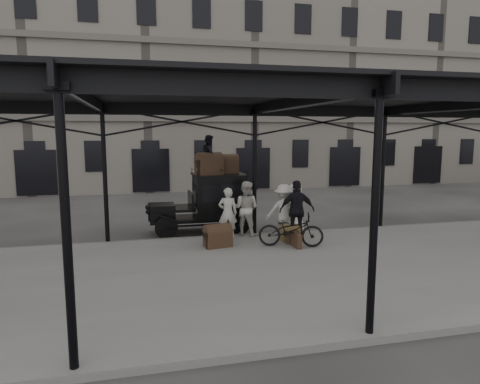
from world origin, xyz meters
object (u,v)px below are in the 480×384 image
object	(u,v)px
bicycle	(291,230)
steamer_trunk_roof_near	(209,165)
taxi	(210,200)
porter_left	(228,213)
porter_official	(297,211)
steamer_trunk_platform	(218,237)

from	to	relation	value
bicycle	steamer_trunk_roof_near	world-z (taller)	steamer_trunk_roof_near
taxi	steamer_trunk_roof_near	distance (m)	1.34
steamer_trunk_roof_near	porter_left	bearing A→B (deg)	-89.18
porter_left	porter_official	distance (m)	2.31
taxi	steamer_trunk_platform	bearing A→B (deg)	-94.72
porter_left	steamer_trunk_platform	size ratio (longest dim) A/B	2.09
porter_official	steamer_trunk_platform	xyz separation A→B (m)	(-2.69, -0.18, -0.70)
steamer_trunk_roof_near	porter_official	bearing A→B (deg)	-55.98
porter_left	porter_official	world-z (taller)	porter_official
porter_left	steamer_trunk_platform	bearing A→B (deg)	73.01
bicycle	steamer_trunk_platform	world-z (taller)	bicycle
taxi	steamer_trunk_roof_near	size ratio (longest dim) A/B	3.99
taxi	steamer_trunk_roof_near	world-z (taller)	steamer_trunk_roof_near
steamer_trunk_platform	porter_official	bearing A→B (deg)	-6.96
porter_left	porter_official	xyz separation A→B (m)	(2.16, -0.82, 0.14)
taxi	bicycle	size ratio (longest dim) A/B	1.81
taxi	porter_left	world-z (taller)	taxi
taxi	bicycle	distance (m)	3.76
taxi	bicycle	world-z (taller)	taxi
taxi	steamer_trunk_roof_near	bearing A→B (deg)	-108.07
porter_left	steamer_trunk_platform	distance (m)	1.27
porter_official	porter_left	bearing A→B (deg)	-12.57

